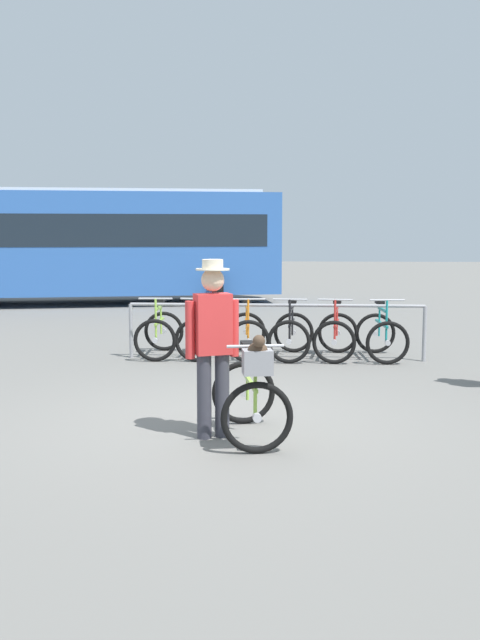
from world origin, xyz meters
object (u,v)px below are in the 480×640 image
object	(u,v)px
racked_bike_white	(203,334)
racked_bike_red	(336,335)
person_with_featured_bike	(213,341)
bus_distant	(93,240)
featured_bicycle	(252,391)
racked_bike_lime	(160,333)
racked_bike_teal	(381,335)
racked_bike_orange	(247,334)
racked_bike_black	(291,335)

from	to	relation	value
racked_bike_white	racked_bike_red	size ratio (longest dim) A/B	1.03
person_with_featured_bike	bus_distant	bearing A→B (deg)	109.68
bus_distant	racked_bike_white	bearing A→B (deg)	-64.33
racked_bike_red	featured_bicycle	world-z (taller)	featured_bicycle
racked_bike_white	bus_distant	world-z (taller)	bus_distant
racked_bike_lime	racked_bike_teal	world-z (taller)	same
racked_bike_lime	featured_bicycle	xyz separation A→B (m)	(1.68, -4.63, 0.12)
featured_bicycle	racked_bike_red	bearing A→B (deg)	76.32
racked_bike_teal	featured_bicycle	size ratio (longest dim) A/B	0.92
racked_bike_lime	racked_bike_white	bearing A→B (deg)	-0.61
racked_bike_lime	bus_distant	world-z (taller)	bus_distant
bus_distant	racked_bike_orange	bearing A→B (deg)	-60.51
racked_bike_orange	bus_distant	size ratio (longest dim) A/B	0.11
racked_bike_black	racked_bike_red	bearing A→B (deg)	-0.61
racked_bike_red	person_with_featured_bike	world-z (taller)	person_with_featured_bike
person_with_featured_bike	racked_bike_black	bearing A→B (deg)	79.97
racked_bike_lime	racked_bike_teal	bearing A→B (deg)	-0.61
racked_bike_white	racked_bike_orange	xyz separation A→B (m)	(0.70, -0.01, 0.00)
racked_bike_white	featured_bicycle	xyz separation A→B (m)	(0.98, -4.62, 0.12)
racked_bike_lime	bus_distant	distance (m)	8.91
featured_bicycle	person_with_featured_bike	size ratio (longest dim) A/B	0.72
racked_bike_orange	racked_bike_red	bearing A→B (deg)	-0.61
featured_bicycle	person_with_featured_bike	xyz separation A→B (m)	(-0.38, 0.11, 0.46)
racked_bike_black	racked_bike_red	size ratio (longest dim) A/B	1.00
racked_bike_teal	racked_bike_red	bearing A→B (deg)	179.39
racked_bike_white	racked_bike_teal	world-z (taller)	same
featured_bicycle	racked_bike_black	bearing A→B (deg)	84.80
racked_bike_teal	featured_bicycle	world-z (taller)	featured_bicycle
racked_bike_teal	racked_bike_black	bearing A→B (deg)	179.39
racked_bike_white	bus_distant	size ratio (longest dim) A/B	0.12
racked_bike_lime	racked_bike_teal	size ratio (longest dim) A/B	0.98
racked_bike_red	bus_distant	world-z (taller)	bus_distant
person_with_featured_bike	racked_bike_white	bearing A→B (deg)	97.64
racked_bike_lime	racked_bike_teal	distance (m)	3.50
racked_bike_lime	featured_bicycle	size ratio (longest dim) A/B	0.90
featured_bicycle	person_with_featured_bike	distance (m)	0.61
racked_bike_black	racked_bike_teal	distance (m)	1.40
racked_bike_white	racked_bike_orange	distance (m)	0.70
racked_bike_lime	racked_bike_orange	world-z (taller)	same
person_with_featured_bike	racked_bike_orange	bearing A→B (deg)	88.79
racked_bike_orange	racked_bike_lime	bearing A→B (deg)	179.39
racked_bike_black	racked_bike_teal	bearing A→B (deg)	-0.61
racked_bike_lime	bus_distant	xyz separation A→B (m)	(-3.24, 8.19, 1.37)
featured_bicycle	racked_bike_teal	bearing A→B (deg)	68.38
racked_bike_black	racked_bike_red	distance (m)	0.70
racked_bike_red	racked_bike_white	bearing A→B (deg)	179.39
racked_bike_lime	racked_bike_red	xyz separation A→B (m)	(2.80, -0.03, 0.00)
racked_bike_black	bus_distant	world-z (taller)	bus_distant
featured_bicycle	racked_bike_lime	bearing A→B (deg)	109.95
featured_bicycle	bus_distant	world-z (taller)	bus_distant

